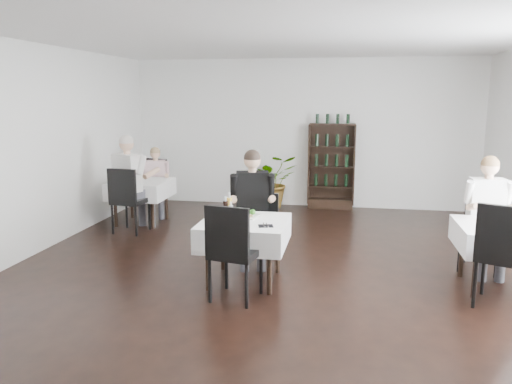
# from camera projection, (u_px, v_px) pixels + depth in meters

# --- Properties ---
(room_shell) EXTENTS (9.00, 9.00, 9.00)m
(room_shell) POSITION_uv_depth(u_px,v_px,m) (269.00, 161.00, 5.84)
(room_shell) COLOR black
(room_shell) RESTS_ON ground
(wine_shelf) EXTENTS (0.90, 0.28, 1.75)m
(wine_shelf) POSITION_uv_depth(u_px,v_px,m) (331.00, 167.00, 10.02)
(wine_shelf) COLOR black
(wine_shelf) RESTS_ON ground
(main_table) EXTENTS (1.03, 1.03, 0.77)m
(main_table) POSITION_uv_depth(u_px,v_px,m) (244.00, 232.00, 6.05)
(main_table) COLOR black
(main_table) RESTS_ON ground
(left_table) EXTENTS (0.98, 0.98, 0.77)m
(left_table) POSITION_uv_depth(u_px,v_px,m) (141.00, 189.00, 8.89)
(left_table) COLOR black
(left_table) RESTS_ON ground
(right_table) EXTENTS (0.98, 0.98, 0.77)m
(right_table) POSITION_uv_depth(u_px,v_px,m) (501.00, 238.00, 5.82)
(right_table) COLOR black
(right_table) RESTS_ON ground
(potted_tree) EXTENTS (1.24, 1.18, 1.09)m
(potted_tree) POSITION_uv_depth(u_px,v_px,m) (272.00, 181.00, 10.18)
(potted_tree) COLOR #29591E
(potted_tree) RESTS_ON ground
(main_chair_far) EXTENTS (0.46, 0.47, 0.93)m
(main_chair_far) POSITION_uv_depth(u_px,v_px,m) (261.00, 223.00, 6.87)
(main_chair_far) COLOR black
(main_chair_far) RESTS_ON ground
(main_chair_near) EXTENTS (0.59, 0.60, 1.11)m
(main_chair_near) POSITION_uv_depth(u_px,v_px,m) (232.00, 247.00, 5.45)
(main_chair_near) COLOR black
(main_chair_near) RESTS_ON ground
(left_chair_far) EXTENTS (0.60, 0.61, 1.06)m
(left_chair_far) POSITION_uv_depth(u_px,v_px,m) (153.00, 183.00, 9.67)
(left_chair_far) COLOR black
(left_chair_far) RESTS_ON ground
(left_chair_near) EXTENTS (0.56, 0.56, 1.10)m
(left_chair_near) POSITION_uv_depth(u_px,v_px,m) (127.00, 196.00, 8.21)
(left_chair_near) COLOR black
(left_chair_near) RESTS_ON ground
(right_chair_far) EXTENTS (0.65, 0.65, 1.10)m
(right_chair_far) POSITION_uv_depth(u_px,v_px,m) (483.00, 222.00, 6.53)
(right_chair_far) COLOR black
(right_chair_far) RESTS_ON ground
(right_chair_near) EXTENTS (0.70, 0.70, 1.16)m
(right_chair_near) POSITION_uv_depth(u_px,v_px,m) (504.00, 250.00, 5.24)
(right_chair_near) COLOR black
(right_chair_near) RESTS_ON ground
(diner_main) EXTENTS (0.64, 0.67, 1.55)m
(diner_main) POSITION_uv_depth(u_px,v_px,m) (252.00, 199.00, 6.65)
(diner_main) COLOR #404148
(diner_main) RESTS_ON ground
(diner_left_far) EXTENTS (0.56, 0.60, 1.32)m
(diner_left_far) POSITION_uv_depth(u_px,v_px,m) (156.00, 177.00, 9.37)
(diner_left_far) COLOR #404148
(diner_left_far) RESTS_ON ground
(diner_left_near) EXTENTS (0.71, 0.76, 1.63)m
(diner_left_near) POSITION_uv_depth(u_px,v_px,m) (132.00, 176.00, 8.31)
(diner_left_near) COLOR #404148
(diner_left_near) RESTS_ON ground
(diner_right_far) EXTENTS (0.59, 0.59, 1.52)m
(diner_right_far) POSITION_uv_depth(u_px,v_px,m) (488.00, 206.00, 6.28)
(diner_right_far) COLOR #404148
(diner_right_far) RESTS_ON ground
(plate_far) EXTENTS (0.34, 0.34, 0.09)m
(plate_far) POSITION_uv_depth(u_px,v_px,m) (247.00, 215.00, 6.20)
(plate_far) COLOR white
(plate_far) RESTS_ON main_table
(plate_near) EXTENTS (0.22, 0.22, 0.07)m
(plate_near) POSITION_uv_depth(u_px,v_px,m) (238.00, 223.00, 5.83)
(plate_near) COLOR white
(plate_near) RESTS_ON main_table
(pilsner_dark) EXTENTS (0.07, 0.07, 0.29)m
(pilsner_dark) POSITION_uv_depth(u_px,v_px,m) (226.00, 210.00, 6.05)
(pilsner_dark) COLOR black
(pilsner_dark) RESTS_ON main_table
(pilsner_lager) EXTENTS (0.07, 0.07, 0.32)m
(pilsner_lager) POSITION_uv_depth(u_px,v_px,m) (230.00, 208.00, 6.14)
(pilsner_lager) COLOR gold
(pilsner_lager) RESTS_ON main_table
(coke_bottle) EXTENTS (0.06, 0.06, 0.23)m
(coke_bottle) POSITION_uv_depth(u_px,v_px,m) (231.00, 213.00, 6.03)
(coke_bottle) COLOR silver
(coke_bottle) RESTS_ON main_table
(napkin_cutlery) EXTENTS (0.20, 0.18, 0.02)m
(napkin_cutlery) POSITION_uv_depth(u_px,v_px,m) (266.00, 226.00, 5.76)
(napkin_cutlery) COLOR black
(napkin_cutlery) RESTS_ON main_table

